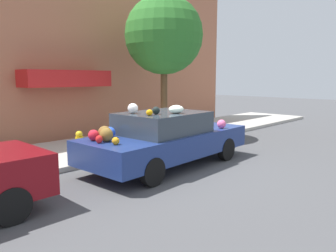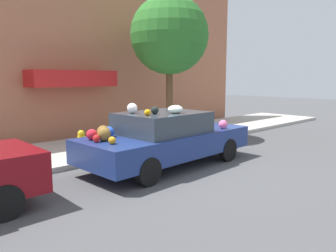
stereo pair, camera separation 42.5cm
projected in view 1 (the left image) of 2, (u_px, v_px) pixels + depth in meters
The scene contains 6 objects.
ground_plane at pixel (163, 164), 8.42m from camera, with size 60.00×60.00×0.00m, color #4C4C4F.
sidewalk_curb at pixel (102, 146), 10.26m from camera, with size 24.00×3.20×0.13m.
building_facade at pixel (61, 49), 11.33m from camera, with size 18.00×1.20×6.44m.
street_tree at pixel (164, 35), 11.41m from camera, with size 2.74×2.74×4.92m.
fire_hydrant at pixel (80, 144), 8.54m from camera, with size 0.20×0.20×0.70m.
art_car at pixel (166, 138), 8.15m from camera, with size 4.66×1.99×1.61m.
Camera 1 is at (-5.83, -5.76, 2.19)m, focal length 35.00 mm.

